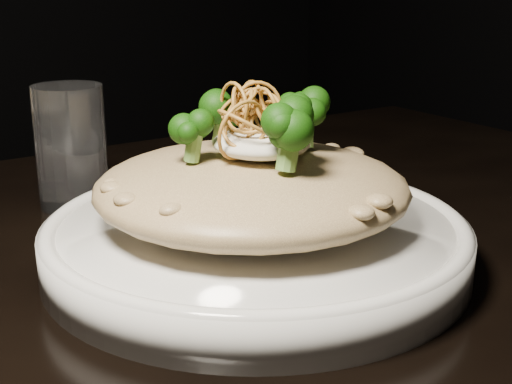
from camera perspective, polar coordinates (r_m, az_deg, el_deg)
table at (r=0.56m, az=-2.04°, el=-13.79°), size 1.10×0.80×0.75m
plate at (r=0.52m, az=0.00°, el=-4.07°), size 0.31×0.31×0.03m
risotto at (r=0.52m, az=-0.34°, el=0.39°), size 0.23×0.23×0.05m
broccoli at (r=0.50m, az=-0.33°, el=6.13°), size 0.15×0.15×0.06m
cheese at (r=0.50m, az=0.44°, el=3.95°), size 0.07×0.07×0.02m
shallots at (r=0.49m, az=-0.30°, el=7.30°), size 0.06×0.06×0.04m
drinking_glass at (r=0.66m, az=-14.58°, el=3.53°), size 0.07×0.07×0.11m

